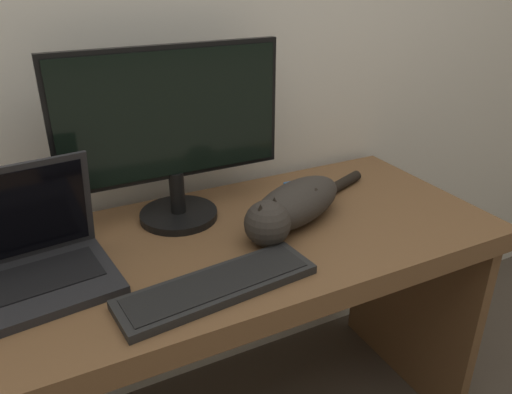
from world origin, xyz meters
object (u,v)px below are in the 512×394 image
object	(u,v)px
cat	(293,205)
laptop	(37,261)
external_keyboard	(218,286)
monitor	(172,131)

from	to	relation	value
cat	laptop	bearing A→B (deg)	155.42
laptop	cat	xyz separation A→B (m)	(0.62, -0.03, 0.01)
external_keyboard	cat	xyz separation A→B (m)	(0.29, 0.18, 0.05)
monitor	external_keyboard	distance (m)	0.43
monitor	laptop	world-z (taller)	monitor
laptop	cat	size ratio (longest dim) A/B	0.64
monitor	cat	xyz separation A→B (m)	(0.26, -0.18, -0.19)
monitor	external_keyboard	bearing A→B (deg)	-95.49
monitor	laptop	xyz separation A→B (m)	(-0.37, -0.15, -0.20)
external_keyboard	cat	distance (m)	0.35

